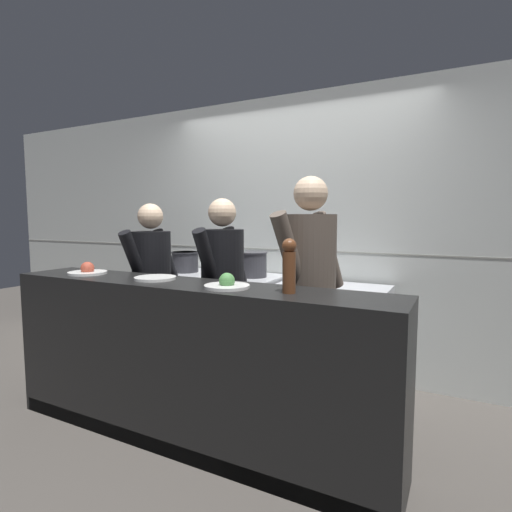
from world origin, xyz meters
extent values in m
plane|color=#4C4742|center=(0.00, 0.00, 0.00)|extent=(14.00, 14.00, 0.00)
cube|color=silver|center=(0.00, 1.32, 1.30)|extent=(8.00, 0.06, 2.60)
cube|color=gray|center=(0.00, 1.28, 1.15)|extent=(8.00, 0.00, 0.01)
cube|color=#38383D|center=(-0.59, 0.92, 0.44)|extent=(1.15, 0.70, 0.88)
cube|color=#B7BABF|center=(-0.59, 0.92, 0.90)|extent=(1.17, 0.71, 0.04)
cube|color=#B7BABF|center=(-0.59, 0.58, 0.50)|extent=(1.03, 0.03, 0.10)
cube|color=#B7BABF|center=(0.48, 0.92, 0.45)|extent=(0.93, 0.65, 0.89)
cube|color=black|center=(0.48, 0.61, 0.05)|extent=(0.91, 0.04, 0.10)
cube|color=black|center=(-0.11, -0.22, 0.52)|extent=(2.71, 0.45, 1.04)
cube|color=black|center=(-0.11, -0.43, 0.05)|extent=(2.66, 0.04, 0.10)
cylinder|color=#2D2D33|center=(-1.01, 0.95, 1.02)|extent=(0.26, 0.26, 0.20)
cylinder|color=#2D2D33|center=(-1.01, 0.95, 1.11)|extent=(0.27, 0.27, 0.01)
cylinder|color=#B7BABF|center=(-0.64, 0.97, 1.03)|extent=(0.27, 0.27, 0.22)
cylinder|color=#B7BABF|center=(-0.64, 0.97, 1.13)|extent=(0.29, 0.29, 0.01)
cylinder|color=#2D2D33|center=(-0.25, 0.96, 1.03)|extent=(0.25, 0.25, 0.23)
cylinder|color=#2D2D33|center=(-0.25, 0.96, 1.14)|extent=(0.27, 0.27, 0.01)
cylinder|color=white|center=(-1.00, -0.23, 1.05)|extent=(0.27, 0.27, 0.02)
sphere|color=#B24733|center=(-1.00, -0.23, 1.09)|extent=(0.10, 0.10, 0.10)
cylinder|color=white|center=(-0.38, -0.20, 1.05)|extent=(0.28, 0.28, 0.02)
cylinder|color=white|center=(0.22, -0.26, 1.05)|extent=(0.27, 0.27, 0.02)
sphere|color=#4C8C47|center=(0.22, -0.26, 1.09)|extent=(0.09, 0.09, 0.09)
cylinder|color=brown|center=(0.61, -0.24, 1.16)|extent=(0.07, 0.07, 0.23)
sphere|color=brown|center=(0.61, -0.24, 1.30)|extent=(0.08, 0.08, 0.08)
cube|color=black|center=(-0.85, 0.29, 0.37)|extent=(0.27, 0.18, 0.74)
cylinder|color=black|center=(-0.85, 0.29, 1.04)|extent=(0.32, 0.32, 0.61)
sphere|color=beige|center=(-0.85, 0.29, 1.47)|extent=(0.21, 0.21, 0.21)
cylinder|color=black|center=(-0.85, 0.48, 1.11)|extent=(0.10, 0.31, 0.51)
cylinder|color=black|center=(-0.85, 0.10, 1.11)|extent=(0.10, 0.31, 0.51)
cube|color=black|center=(-0.17, 0.32, 0.37)|extent=(0.28, 0.18, 0.75)
cylinder|color=black|center=(-0.17, 0.32, 1.06)|extent=(0.33, 0.33, 0.62)
sphere|color=beige|center=(-0.17, 0.32, 1.50)|extent=(0.21, 0.21, 0.21)
cylinder|color=black|center=(-0.17, 0.51, 1.13)|extent=(0.10, 0.31, 0.52)
cylinder|color=black|center=(-0.17, 0.12, 1.13)|extent=(0.10, 0.31, 0.52)
cube|color=black|center=(0.53, 0.29, 0.40)|extent=(0.34, 0.27, 0.81)
cylinder|color=brown|center=(0.53, 0.29, 1.14)|extent=(0.44, 0.44, 0.67)
sphere|color=beige|center=(0.53, 0.29, 1.62)|extent=(0.23, 0.23, 0.23)
cylinder|color=brown|center=(0.59, 0.49, 1.22)|extent=(0.20, 0.35, 0.56)
cylinder|color=brown|center=(0.47, 0.09, 1.22)|extent=(0.20, 0.35, 0.56)
camera|label=1|loc=(1.44, -2.24, 1.45)|focal=28.00mm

